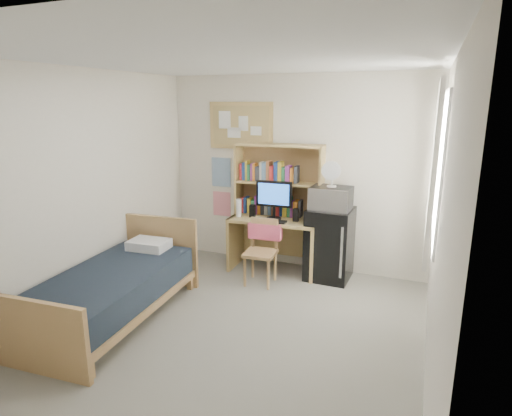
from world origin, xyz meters
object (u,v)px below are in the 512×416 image
at_px(monitor, 274,200).
at_px(speaker_right, 296,215).
at_px(desk, 275,244).
at_px(desk_fan, 332,175).
at_px(mini_fridge, 329,244).
at_px(bed, 112,296).
at_px(bulletin_board, 241,126).
at_px(desk_chair, 260,253).
at_px(speaker_left, 252,211).
at_px(microwave, 331,198).

xyz_separation_m(monitor, speaker_right, (0.30, 0.01, -0.17)).
distance_m(desk, desk_fan, 1.24).
bearing_deg(mini_fridge, bed, -132.02).
height_order(bulletin_board, monitor, bulletin_board).
xyz_separation_m(desk_chair, mini_fridge, (0.76, 0.51, 0.06)).
bearing_deg(desk_fan, bed, -132.30).
bearing_deg(speaker_left, microwave, 1.84).
distance_m(speaker_left, speaker_right, 0.60).
bearing_deg(mini_fridge, microwave, -90.00).
height_order(desk, monitor, monitor).
xyz_separation_m(desk_chair, speaker_left, (-0.28, 0.42, 0.41)).
height_order(mini_fridge, speaker_left, mini_fridge).
bearing_deg(speaker_left, desk_fan, 1.84).
height_order(speaker_left, speaker_right, same).
distance_m(desk_chair, monitor, 0.72).
height_order(bulletin_board, desk, bulletin_board).
distance_m(desk, speaker_left, 0.55).
height_order(desk, speaker_right, speaker_right).
xyz_separation_m(bulletin_board, microwave, (1.36, -0.30, -0.85)).
bearing_deg(speaker_right, microwave, 4.36).
bearing_deg(monitor, mini_fridge, 4.13).
xyz_separation_m(desk_chair, microwave, (0.76, 0.49, 0.66)).
relative_size(desk, microwave, 2.40).
xyz_separation_m(microwave, desk_fan, (0.00, 0.00, 0.29)).
distance_m(desk, speaker_right, 0.55).
xyz_separation_m(mini_fridge, monitor, (-0.74, -0.08, 0.53)).
xyz_separation_m(desk, mini_fridge, (0.74, 0.02, 0.10)).
distance_m(desk_chair, desk_fan, 1.31).
bearing_deg(microwave, speaker_left, -174.30).
bearing_deg(desk_chair, bed, -130.84).
distance_m(bulletin_board, speaker_left, 1.20).
height_order(bulletin_board, desk_chair, bulletin_board).
relative_size(bulletin_board, desk_fan, 3.25).
bearing_deg(desk_fan, mini_fridge, 90.00).
xyz_separation_m(speaker_left, microwave, (1.04, 0.07, 0.25)).
distance_m(monitor, microwave, 0.74).
height_order(monitor, speaker_left, monitor).
bearing_deg(bed, desk, 55.81).
relative_size(bed, desk_fan, 6.70).
relative_size(desk_chair, speaker_left, 4.84).
height_order(speaker_right, desk_fan, desk_fan).
bearing_deg(speaker_right, bulletin_board, 157.21).
distance_m(bulletin_board, bed, 2.82).
bearing_deg(mini_fridge, monitor, -172.01).
relative_size(monitor, speaker_left, 3.01).
distance_m(bed, speaker_right, 2.42).
relative_size(bulletin_board, microwave, 1.91).
xyz_separation_m(monitor, speaker_left, (-0.30, -0.01, -0.17)).
relative_size(bed, speaker_left, 11.47).
xyz_separation_m(bed, monitor, (1.12, 1.87, 0.72)).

